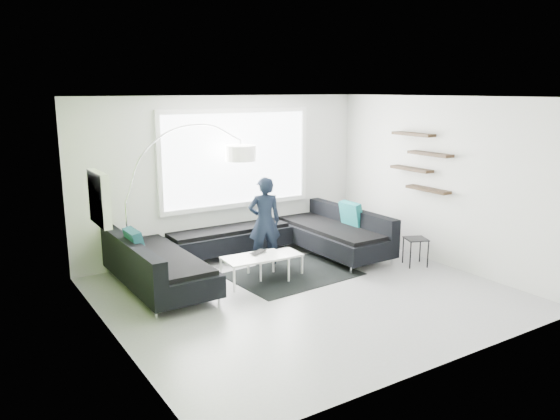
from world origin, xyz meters
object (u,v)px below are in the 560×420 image
at_px(side_table, 415,252).
at_px(arc_lamp, 126,202).
at_px(coffee_table, 265,266).
at_px(laptop, 261,253).
at_px(person, 265,221).
at_px(sectional_sofa, 249,243).

bearing_deg(side_table, arc_lamp, 153.48).
distance_m(coffee_table, laptop, 0.23).
height_order(side_table, person, person).
height_order(sectional_sofa, side_table, sectional_sofa).
xyz_separation_m(arc_lamp, side_table, (4.21, -2.10, -0.95)).
relative_size(sectional_sofa, laptop, 11.40).
height_order(coffee_table, side_table, side_table).
xyz_separation_m(sectional_sofa, laptop, (-0.13, -0.59, 0.01)).
bearing_deg(sectional_sofa, laptop, -103.42).
bearing_deg(side_table, laptop, 161.68).
bearing_deg(sectional_sofa, coffee_table, -96.67).
distance_m(arc_lamp, person, 2.25).
distance_m(arc_lamp, side_table, 4.80).
xyz_separation_m(sectional_sofa, side_table, (2.39, -1.43, -0.17)).
bearing_deg(arc_lamp, person, -7.77).
xyz_separation_m(sectional_sofa, arc_lamp, (-1.82, 0.67, 0.78)).
xyz_separation_m(arc_lamp, person, (2.10, -0.69, -0.44)).
relative_size(coffee_table, person, 0.82).
xyz_separation_m(coffee_table, person, (0.35, 0.61, 0.55)).
bearing_deg(laptop, sectional_sofa, 51.53).
distance_m(person, laptop, 0.79).
relative_size(arc_lamp, laptop, 6.27).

